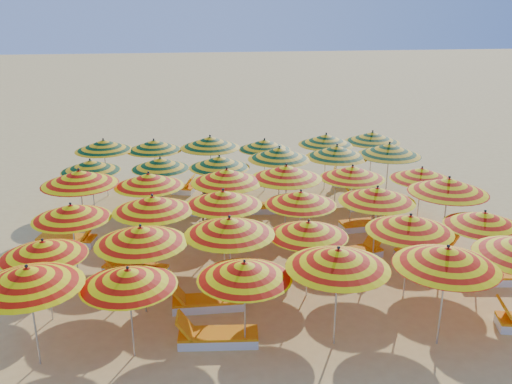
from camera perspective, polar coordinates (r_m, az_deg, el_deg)
ground at (r=16.86m, az=0.21°, el=-5.70°), size 120.00×120.00×0.00m
umbrella_0 at (r=11.88m, az=-21.85°, el=-7.89°), size 2.61×2.61×2.23m
umbrella_1 at (r=11.64m, az=-12.66°, el=-8.34°), size 2.42×2.42×2.06m
umbrella_2 at (r=11.60m, az=-1.16°, el=-7.87°), size 2.00×2.00×2.07m
umbrella_3 at (r=11.77m, az=8.21°, el=-6.59°), size 2.61×2.61×2.29m
umbrella_4 at (r=12.27m, az=18.57°, el=-6.18°), size 2.76×2.76×2.32m
umbrella_6 at (r=13.47m, az=-20.49°, el=-5.32°), size 2.30×2.30×2.03m
umbrella_7 at (r=13.10m, az=-11.44°, el=-4.25°), size 2.48×2.48×2.24m
umbrella_8 at (r=13.29m, az=-2.67°, el=-3.44°), size 2.81×2.81×2.26m
umbrella_9 at (r=13.68m, az=5.27°, el=-3.68°), size 2.41×2.41×2.04m
umbrella_10 at (r=14.02m, az=15.16°, el=-3.06°), size 2.24×2.24×2.21m
umbrella_11 at (r=15.20m, az=21.86°, el=-2.54°), size 2.58×2.58×2.08m
umbrella_12 at (r=15.21m, az=-18.00°, el=-1.89°), size 2.41×2.41×2.12m
umbrella_13 at (r=14.98m, az=-10.30°, el=-1.16°), size 2.27×2.27×2.23m
umbrella_14 at (r=15.23m, az=-3.30°, el=-0.59°), size 2.73×2.73×2.21m
umbrella_15 at (r=15.56m, az=4.51°, el=-0.61°), size 2.30×2.30×2.09m
umbrella_16 at (r=15.79m, az=12.03°, el=-0.24°), size 2.60×2.60×2.22m
umbrella_17 at (r=16.69m, az=18.70°, el=0.63°), size 2.86×2.86×2.35m
umbrella_18 at (r=17.25m, az=-17.25°, el=1.40°), size 2.43×2.43×2.36m
umbrella_19 at (r=17.08m, az=-10.68°, el=1.20°), size 2.37×2.37×2.18m
umbrella_20 at (r=16.81m, az=-2.93°, el=1.62°), size 2.76×2.76×2.30m
umbrella_21 at (r=17.16m, az=3.05°, el=2.01°), size 2.50×2.50×2.31m
umbrella_22 at (r=17.84m, az=9.62°, el=1.96°), size 2.12×2.12×2.15m
umbrella_23 at (r=18.42m, az=16.24°, el=1.77°), size 2.21×2.21×2.07m
umbrella_24 at (r=19.36m, az=-16.23°, el=2.55°), size 2.14×2.14×2.05m
umbrella_25 at (r=19.14m, az=-9.54°, el=2.85°), size 2.14×2.14×2.04m
umbrella_26 at (r=18.80m, az=-3.68°, el=3.02°), size 2.32×2.32×2.13m
umbrella_27 at (r=19.30m, az=2.35°, el=3.88°), size 2.83×2.83×2.28m
umbrella_28 at (r=19.71m, az=8.09°, el=4.03°), size 2.67×2.67×2.28m
umbrella_29 at (r=20.11m, az=13.18°, el=4.16°), size 2.82×2.82×2.33m
umbrella_30 at (r=21.31m, az=-14.99°, el=4.54°), size 2.65×2.65×2.21m
umbrella_31 at (r=21.12m, az=-10.17°, el=4.63°), size 2.22×2.22×2.15m
umbrella_32 at (r=20.71m, az=-4.61°, el=4.99°), size 2.58×2.58×2.31m
umbrella_33 at (r=21.20m, az=0.86°, el=4.78°), size 2.33×2.33×2.06m
umbrella_34 at (r=21.56m, az=7.02°, el=5.24°), size 2.58×2.58×2.21m
umbrella_35 at (r=22.17m, az=11.56°, el=5.42°), size 2.69×2.69×2.23m
lounger_0 at (r=12.62m, az=-4.02°, el=-14.25°), size 1.77×0.72×0.69m
lounger_2 at (r=13.87m, az=-4.99°, el=-10.93°), size 1.73×0.59×0.69m
lounger_3 at (r=16.20m, az=22.86°, el=-7.82°), size 1.79×0.80×0.69m
lounger_4 at (r=15.70m, az=-12.10°, el=-7.52°), size 1.82×1.17×0.69m
lounger_5 at (r=16.45m, az=9.76°, el=-6.08°), size 1.83×1.04×0.69m
lounger_6 at (r=17.02m, az=16.72°, el=-5.75°), size 1.80×0.84×0.69m
lounger_7 at (r=17.97m, az=-18.25°, el=-4.56°), size 1.82×0.96×0.69m
lounger_8 at (r=18.56m, az=11.13°, el=-3.16°), size 1.79×0.78×0.69m
lounger_9 at (r=18.64m, az=14.21°, el=-3.29°), size 1.81×0.89×0.69m
lounger_10 at (r=19.64m, az=-7.54°, el=-1.68°), size 1.81×0.91×0.69m
lounger_11 at (r=19.59m, az=0.64°, el=-1.56°), size 1.77×0.71×0.69m
lounger_12 at (r=20.31m, az=11.37°, el=-1.18°), size 1.74×0.62×0.69m
lounger_13 at (r=21.75m, az=-8.31°, el=0.37°), size 1.83×1.09×0.69m
lounger_14 at (r=22.50m, az=9.81°, el=0.93°), size 1.83×1.13×0.69m
beachgoer_a at (r=16.93m, az=12.02°, el=-3.45°), size 0.52×0.36×1.40m
beachgoer_b at (r=18.59m, az=-5.20°, el=-1.13°), size 0.65×0.51×1.33m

